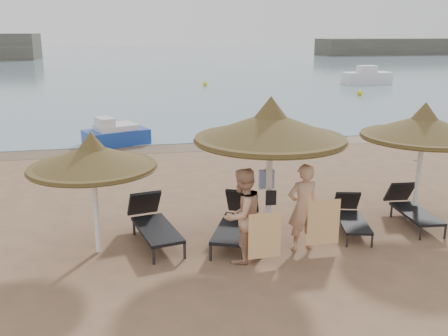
{
  "coord_description": "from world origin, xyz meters",
  "views": [
    {
      "loc": [
        -2.71,
        -9.3,
        4.33
      ],
      "look_at": [
        -0.48,
        1.2,
        1.38
      ],
      "focal_mm": 40.0,
      "sensor_mm": 36.0,
      "label": 1
    }
  ],
  "objects_px": {
    "lounger_near_left": "(237,220)",
    "pedal_boat": "(115,134)",
    "palapa_center": "(270,127)",
    "palapa_right": "(424,127)",
    "lounger_far_right": "(411,207)",
    "person_right": "(303,201)",
    "lounger_far_left": "(153,222)",
    "person_left": "(242,208)",
    "lounger_near_right": "(351,216)",
    "palapa_left": "(92,157)"
  },
  "relations": [
    {
      "from": "lounger_near_right",
      "to": "pedal_boat",
      "type": "xyz_separation_m",
      "value": [
        -5.15,
        10.14,
        0.07
      ]
    },
    {
      "from": "lounger_near_left",
      "to": "person_left",
      "type": "distance_m",
      "value": 1.23
    },
    {
      "from": "lounger_far_right",
      "to": "palapa_right",
      "type": "bearing_deg",
      "value": 44.86
    },
    {
      "from": "lounger_near_right",
      "to": "person_left",
      "type": "height_order",
      "value": "person_left"
    },
    {
      "from": "palapa_right",
      "to": "lounger_far_left",
      "type": "distance_m",
      "value": 6.45
    },
    {
      "from": "lounger_far_right",
      "to": "person_right",
      "type": "xyz_separation_m",
      "value": [
        -3.02,
        -0.88,
        0.68
      ]
    },
    {
      "from": "person_right",
      "to": "lounger_far_right",
      "type": "bearing_deg",
      "value": -167.46
    },
    {
      "from": "palapa_center",
      "to": "palapa_right",
      "type": "xyz_separation_m",
      "value": [
        3.8,
        0.51,
        -0.24
      ]
    },
    {
      "from": "palapa_center",
      "to": "palapa_right",
      "type": "height_order",
      "value": "palapa_center"
    },
    {
      "from": "palapa_right",
      "to": "pedal_boat",
      "type": "distance_m",
      "value": 12.15
    },
    {
      "from": "palapa_left",
      "to": "lounger_far_right",
      "type": "height_order",
      "value": "palapa_left"
    },
    {
      "from": "person_left",
      "to": "person_right",
      "type": "distance_m",
      "value": 1.35
    },
    {
      "from": "lounger_far_left",
      "to": "person_left",
      "type": "xyz_separation_m",
      "value": [
        1.62,
        -1.34,
        0.66
      ]
    },
    {
      "from": "person_left",
      "to": "lounger_far_right",
      "type": "bearing_deg",
      "value": 163.22
    },
    {
      "from": "palapa_center",
      "to": "lounger_near_right",
      "type": "bearing_deg",
      "value": 4.82
    },
    {
      "from": "lounger_near_left",
      "to": "pedal_boat",
      "type": "bearing_deg",
      "value": 127.57
    },
    {
      "from": "lounger_near_left",
      "to": "pedal_boat",
      "type": "distance_m",
      "value": 10.4
    },
    {
      "from": "pedal_boat",
      "to": "lounger_far_left",
      "type": "bearing_deg",
      "value": -105.85
    },
    {
      "from": "lounger_near_left",
      "to": "person_left",
      "type": "height_order",
      "value": "person_left"
    },
    {
      "from": "palapa_center",
      "to": "lounger_near_left",
      "type": "xyz_separation_m",
      "value": [
        -0.63,
        0.22,
        -2.04
      ]
    },
    {
      "from": "palapa_right",
      "to": "lounger_near_right",
      "type": "relative_size",
      "value": 1.57
    },
    {
      "from": "palapa_right",
      "to": "lounger_near_left",
      "type": "bearing_deg",
      "value": -176.24
    },
    {
      "from": "person_right",
      "to": "pedal_boat",
      "type": "xyz_separation_m",
      "value": [
        -3.71,
        10.86,
        -0.64
      ]
    },
    {
      "from": "person_left",
      "to": "palapa_center",
      "type": "bearing_deg",
      "value": -164.95
    },
    {
      "from": "lounger_far_left",
      "to": "pedal_boat",
      "type": "distance_m",
      "value": 9.8
    },
    {
      "from": "lounger_near_left",
      "to": "person_left",
      "type": "xyz_separation_m",
      "value": [
        -0.14,
        -1.03,
        0.66
      ]
    },
    {
      "from": "lounger_near_left",
      "to": "lounger_near_right",
      "type": "bearing_deg",
      "value": 22.32
    },
    {
      "from": "lounger_near_right",
      "to": "lounger_far_right",
      "type": "xyz_separation_m",
      "value": [
        1.59,
        0.16,
        0.03
      ]
    },
    {
      "from": "palapa_left",
      "to": "lounger_far_left",
      "type": "relative_size",
      "value": 1.15
    },
    {
      "from": "palapa_center",
      "to": "person_left",
      "type": "height_order",
      "value": "palapa_center"
    },
    {
      "from": "palapa_center",
      "to": "lounger_far_right",
      "type": "height_order",
      "value": "palapa_center"
    },
    {
      "from": "palapa_left",
      "to": "lounger_near_left",
      "type": "height_order",
      "value": "palapa_left"
    },
    {
      "from": "lounger_near_left",
      "to": "palapa_left",
      "type": "bearing_deg",
      "value": -155.76
    },
    {
      "from": "person_left",
      "to": "person_right",
      "type": "xyz_separation_m",
      "value": [
        1.33,
        0.26,
        -0.03
      ]
    },
    {
      "from": "lounger_near_left",
      "to": "pedal_boat",
      "type": "height_order",
      "value": "pedal_boat"
    },
    {
      "from": "palapa_right",
      "to": "lounger_far_left",
      "type": "xyz_separation_m",
      "value": [
        -6.19,
        0.02,
        -1.81
      ]
    },
    {
      "from": "lounger_near_right",
      "to": "person_right",
      "type": "bearing_deg",
      "value": -138.97
    },
    {
      "from": "lounger_near_right",
      "to": "lounger_far_right",
      "type": "height_order",
      "value": "lounger_far_right"
    },
    {
      "from": "person_left",
      "to": "palapa_right",
      "type": "bearing_deg",
      "value": 164.73
    },
    {
      "from": "palapa_left",
      "to": "lounger_far_right",
      "type": "relative_size",
      "value": 1.31
    },
    {
      "from": "lounger_near_right",
      "to": "lounger_near_left",
      "type": "bearing_deg",
      "value": -166.75
    },
    {
      "from": "lounger_far_right",
      "to": "pedal_boat",
      "type": "bearing_deg",
      "value": 128.9
    },
    {
      "from": "palapa_right",
      "to": "lounger_far_right",
      "type": "relative_size",
      "value": 1.47
    },
    {
      "from": "lounger_far_right",
      "to": "person_left",
      "type": "distance_m",
      "value": 4.55
    },
    {
      "from": "pedal_boat",
      "to": "lounger_near_right",
      "type": "bearing_deg",
      "value": -83.41
    },
    {
      "from": "person_left",
      "to": "person_right",
      "type": "relative_size",
      "value": 1.03
    },
    {
      "from": "lounger_far_left",
      "to": "lounger_far_right",
      "type": "relative_size",
      "value": 1.14
    },
    {
      "from": "lounger_far_left",
      "to": "palapa_right",
      "type": "bearing_deg",
      "value": -11.79
    },
    {
      "from": "palapa_center",
      "to": "lounger_near_right",
      "type": "distance_m",
      "value": 2.91
    },
    {
      "from": "lounger_near_left",
      "to": "lounger_near_right",
      "type": "distance_m",
      "value": 2.62
    }
  ]
}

